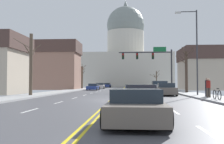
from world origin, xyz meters
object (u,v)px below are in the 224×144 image
(sedan_oncoming_00, at_px, (93,87))
(pedestrian_00, at_px, (208,87))
(signal_gantry, at_px, (152,59))
(sedan_near_03, at_px, (142,97))
(sedan_near_02, at_px, (135,92))
(pedestrian_01, at_px, (207,86))
(sedan_oncoming_01, at_px, (100,86))
(pickup_truck_near_00, at_px, (160,88))
(sedan_near_04, at_px, (136,107))
(bicycle_parked, at_px, (217,95))
(street_lamp_right, at_px, (194,45))
(sedan_oncoming_02, at_px, (107,85))

(sedan_oncoming_00, bearing_deg, pedestrian_00, -62.29)
(signal_gantry, xyz_separation_m, sedan_near_03, (-2.70, -24.14, -4.26))
(sedan_near_02, bearing_deg, pedestrian_01, 16.82)
(signal_gantry, xyz_separation_m, sedan_oncoming_01, (-10.18, 21.45, -4.24))
(pickup_truck_near_00, relative_size, sedan_near_02, 1.15)
(signal_gantry, relative_size, pedestrian_01, 4.77)
(signal_gantry, bearing_deg, sedan_oncoming_01, 115.39)
(sedan_oncoming_00, bearing_deg, sedan_oncoming_01, 90.76)
(sedan_near_04, bearing_deg, sedan_near_02, 88.92)
(sedan_oncoming_00, bearing_deg, bicycle_parked, -64.94)
(signal_gantry, distance_m, sedan_near_02, 17.89)
(sedan_oncoming_01, height_order, pedestrian_01, pedestrian_01)
(signal_gantry, relative_size, street_lamp_right, 0.92)
(signal_gantry, relative_size, sedan_oncoming_02, 1.79)
(sedan_near_03, xyz_separation_m, pedestrian_01, (6.21, 8.96, 0.47))
(signal_gantry, relative_size, sedan_near_02, 1.69)
(pickup_truck_near_00, xyz_separation_m, sedan_near_03, (-3.37, -20.13, -0.12))
(sedan_oncoming_02, xyz_separation_m, bicycle_parked, (12.80, -54.53, -0.11))
(sedan_near_02, xyz_separation_m, bicycle_parked, (5.95, -2.13, -0.09))
(sedan_near_03, distance_m, sedan_oncoming_02, 59.84)
(sedan_near_04, bearing_deg, sedan_oncoming_00, 100.12)
(sedan_near_02, distance_m, pedestrian_01, 6.74)
(sedan_near_03, relative_size, sedan_oncoming_02, 1.03)
(pickup_truck_near_00, relative_size, sedan_oncoming_00, 1.19)
(pedestrian_01, relative_size, bicycle_parked, 0.94)
(sedan_oncoming_01, xyz_separation_m, pedestrian_01, (13.70, -36.63, 0.45))
(street_lamp_right, relative_size, sedan_near_02, 1.84)
(sedan_near_03, height_order, pedestrian_01, pedestrian_01)
(sedan_oncoming_01, xyz_separation_m, pedestrian_00, (13.40, -38.02, 0.43))
(signal_gantry, height_order, bicycle_parked, signal_gantry)
(sedan_near_04, bearing_deg, sedan_oncoming_02, 95.81)
(sedan_oncoming_02, relative_size, bicycle_parked, 2.50)
(pedestrian_00, bearing_deg, sedan_near_02, -174.83)
(sedan_near_04, height_order, bicycle_parked, sedan_near_04)
(signal_gantry, distance_m, sedan_oncoming_00, 13.89)
(signal_gantry, height_order, sedan_near_02, signal_gantry)
(street_lamp_right, distance_m, pedestrian_00, 6.06)
(pickup_truck_near_00, bearing_deg, sedan_oncoming_01, 113.09)
(street_lamp_right, xyz_separation_m, sedan_oncoming_00, (-13.20, 20.77, -4.61))
(sedan_near_04, height_order, sedan_oncoming_01, sedan_oncoming_01)
(sedan_oncoming_00, xyz_separation_m, pedestrian_00, (13.23, -25.19, 0.47))
(sedan_oncoming_02, bearing_deg, sedan_near_02, -82.55)
(sedan_near_03, relative_size, sedan_oncoming_00, 1.00)
(signal_gantry, xyz_separation_m, pedestrian_00, (3.22, -16.57, -3.81))
(pickup_truck_near_00, height_order, pedestrian_01, pedestrian_01)
(street_lamp_right, height_order, pedestrian_00, street_lamp_right)
(sedan_oncoming_00, bearing_deg, signal_gantry, -40.74)
(sedan_oncoming_02, xyz_separation_m, pedestrian_01, (13.29, -50.46, 0.46))
(sedan_near_03, distance_m, pedestrian_01, 10.91)
(sedan_near_04, bearing_deg, sedan_near_03, 85.37)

